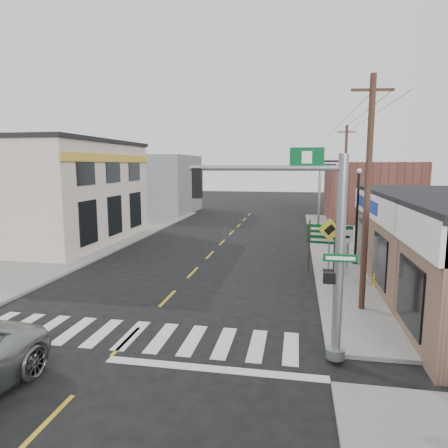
% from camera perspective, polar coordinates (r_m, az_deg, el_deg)
% --- Properties ---
extents(ground, '(140.00, 140.00, 0.00)m').
position_cam_1_polar(ground, '(13.14, -13.78, -15.89)').
color(ground, black).
rests_on(ground, ground).
extents(sidewalk_right, '(6.00, 38.00, 0.13)m').
position_cam_1_polar(sidewalk_right, '(24.78, 19.35, -4.38)').
color(sidewalk_right, gray).
rests_on(sidewalk_right, ground).
extents(sidewalk_left, '(6.00, 38.00, 0.13)m').
position_cam_1_polar(sidewalk_left, '(28.21, -19.75, -2.87)').
color(sidewalk_left, gray).
rests_on(sidewalk_left, ground).
extents(center_line, '(0.12, 56.00, 0.01)m').
position_cam_1_polar(center_line, '(20.26, -4.47, -6.90)').
color(center_line, gold).
rests_on(center_line, ground).
extents(crosswalk, '(11.00, 2.20, 0.01)m').
position_cam_1_polar(crosswalk, '(13.47, -13.07, -15.21)').
color(crosswalk, silver).
rests_on(crosswalk, ground).
extents(left_building, '(12.00, 12.00, 6.80)m').
position_cam_1_polar(left_building, '(30.80, -25.59, 3.98)').
color(left_building, beige).
rests_on(left_building, ground).
extents(bldg_distant_right, '(8.00, 10.00, 5.60)m').
position_cam_1_polar(bldg_distant_right, '(41.54, 20.05, 4.41)').
color(bldg_distant_right, brown).
rests_on(bldg_distant_right, ground).
extents(bldg_distant_left, '(9.00, 10.00, 6.40)m').
position_cam_1_polar(bldg_distant_left, '(45.84, -10.18, 5.62)').
color(bldg_distant_left, slate).
rests_on(bldg_distant_left, ground).
extents(traffic_signal_pole, '(4.48, 0.37, 5.68)m').
position_cam_1_polar(traffic_signal_pole, '(10.80, 12.73, -1.59)').
color(traffic_signal_pole, gray).
rests_on(traffic_signal_pole, sidewalk_right).
extents(guide_sign, '(1.48, 0.13, 2.59)m').
position_cam_1_polar(guide_sign, '(19.75, 13.84, -2.13)').
color(guide_sign, '#482D21').
rests_on(guide_sign, sidewalk_right).
extents(fire_hydrant, '(0.20, 0.20, 0.62)m').
position_cam_1_polar(fire_hydrant, '(18.57, 20.86, -7.40)').
color(fire_hydrant, '#C78B14').
rests_on(fire_hydrant, sidewalk_right).
extents(ped_crossing_sign, '(1.09, 0.08, 2.80)m').
position_cam_1_polar(ped_crossing_sign, '(19.18, 14.84, -1.80)').
color(ped_crossing_sign, gray).
rests_on(ped_crossing_sign, sidewalk_right).
extents(lamp_post, '(0.66, 0.52, 5.05)m').
position_cam_1_polar(lamp_post, '(22.14, 18.66, 2.05)').
color(lamp_post, black).
rests_on(lamp_post, sidewalk_right).
extents(dance_center_sign, '(2.82, 0.18, 6.00)m').
position_cam_1_polar(dance_center_sign, '(26.95, 13.55, 6.84)').
color(dance_center_sign, gray).
rests_on(dance_center_sign, sidewalk_right).
extents(bare_tree, '(2.22, 2.22, 4.43)m').
position_cam_1_polar(bare_tree, '(17.01, 25.13, 1.76)').
color(bare_tree, black).
rests_on(bare_tree, sidewalk_right).
extents(shrub_front, '(1.42, 1.42, 1.07)m').
position_cam_1_polar(shrub_front, '(16.41, 28.59, -9.25)').
color(shrub_front, '#1A3617').
rests_on(shrub_front, sidewalk_right).
extents(shrub_back, '(1.24, 1.24, 0.93)m').
position_cam_1_polar(shrub_back, '(21.20, 23.12, -5.23)').
color(shrub_back, black).
rests_on(shrub_back, sidewalk_right).
extents(utility_pole_near, '(1.44, 0.22, 8.30)m').
position_cam_1_polar(utility_pole_near, '(15.00, 19.80, 4.23)').
color(utility_pole_near, '#483520').
rests_on(utility_pole_near, sidewalk_right).
extents(utility_pole_far, '(1.45, 0.22, 8.35)m').
position_cam_1_polar(utility_pole_far, '(33.71, 16.88, 6.48)').
color(utility_pole_far, '#3B261E').
rests_on(utility_pole_far, sidewalk_right).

